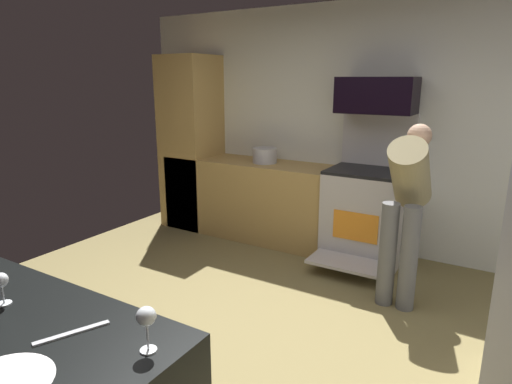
# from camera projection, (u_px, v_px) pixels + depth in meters

# --- Properties ---
(ground_plane) EXTENTS (5.20, 4.80, 0.02)m
(ground_plane) POSITION_uv_depth(u_px,v_px,m) (228.00, 343.00, 3.12)
(ground_plane) COLOR olive
(wall_back) EXTENTS (5.20, 0.12, 2.60)m
(wall_back) POSITION_uv_depth(u_px,v_px,m) (349.00, 129.00, 4.73)
(wall_back) COLOR silver
(wall_back) RESTS_ON ground
(lower_cabinet_run) EXTENTS (2.40, 0.60, 0.90)m
(lower_cabinet_run) POSITION_uv_depth(u_px,v_px,m) (260.00, 200.00, 5.10)
(lower_cabinet_run) COLOR tan
(lower_cabinet_run) RESTS_ON ground
(cabinet_column) EXTENTS (0.60, 0.60, 2.10)m
(cabinet_column) POSITION_uv_depth(u_px,v_px,m) (192.00, 143.00, 5.45)
(cabinet_column) COLOR tan
(cabinet_column) RESTS_ON ground
(oven_range) EXTENTS (0.76, 1.00, 1.50)m
(oven_range) POSITION_uv_depth(u_px,v_px,m) (366.00, 212.00, 4.44)
(oven_range) COLOR #BDB7B6
(oven_range) RESTS_ON ground
(microwave) EXTENTS (0.74, 0.38, 0.35)m
(microwave) POSITION_uv_depth(u_px,v_px,m) (377.00, 95.00, 4.23)
(microwave) COLOR black
(microwave) RESTS_ON oven_range
(person_cook) EXTENTS (0.31, 0.64, 1.47)m
(person_cook) POSITION_uv_depth(u_px,v_px,m) (407.00, 200.00, 3.52)
(person_cook) COLOR slate
(person_cook) RESTS_ON ground
(wine_glass_near) EXTENTS (0.06, 0.06, 0.14)m
(wine_glass_near) POSITION_uv_depth(u_px,v_px,m) (1.00, 282.00, 1.82)
(wine_glass_near) COLOR silver
(wine_glass_near) RESTS_ON counter_island
(wine_glass_far) EXTENTS (0.07, 0.07, 0.17)m
(wine_glass_far) POSITION_uv_depth(u_px,v_px,m) (146.00, 319.00, 1.50)
(wine_glass_far) COLOR silver
(wine_glass_far) RESTS_ON counter_island
(knife_chef) EXTENTS (0.13, 0.26, 0.01)m
(knife_chef) POSITION_uv_depth(u_px,v_px,m) (72.00, 333.00, 1.63)
(knife_chef) COLOR #B7BABF
(knife_chef) RESTS_ON counter_island
(stock_pot) EXTENTS (0.28, 0.28, 0.17)m
(stock_pot) POSITION_uv_depth(u_px,v_px,m) (265.00, 155.00, 4.93)
(stock_pot) COLOR #B3B2B8
(stock_pot) RESTS_ON lower_cabinet_run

